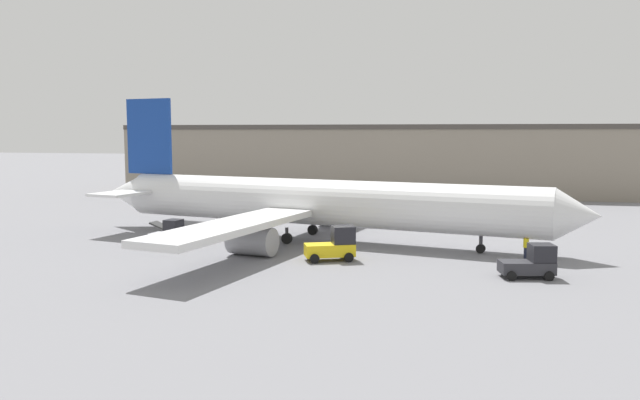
# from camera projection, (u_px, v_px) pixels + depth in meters

# --- Properties ---
(ground_plane) EXTENTS (400.00, 400.00, 0.00)m
(ground_plane) POSITION_uv_depth(u_px,v_px,m) (320.00, 241.00, 53.76)
(ground_plane) COLOR slate
(terminal_building) EXTENTS (75.42, 15.25, 10.44)m
(terminal_building) POSITION_uv_depth(u_px,v_px,m) (369.00, 159.00, 97.41)
(terminal_building) COLOR gray
(terminal_building) RESTS_ON ground_plane
(airplane) EXTENTS (45.16, 39.86, 12.51)m
(airplane) POSITION_uv_depth(u_px,v_px,m) (308.00, 202.00, 53.86)
(airplane) COLOR silver
(airplane) RESTS_ON ground_plane
(ground_crew_worker) EXTENTS (0.39, 0.39, 1.78)m
(ground_crew_worker) POSITION_uv_depth(u_px,v_px,m) (526.00, 246.00, 45.87)
(ground_crew_worker) COLOR #1E2338
(ground_crew_worker) RESTS_ON ground_plane
(baggage_tug) EXTENTS (3.90, 2.93, 2.52)m
(baggage_tug) POSITION_uv_depth(u_px,v_px,m) (334.00, 245.00, 45.30)
(baggage_tug) COLOR yellow
(baggage_tug) RESTS_ON ground_plane
(belt_loader_truck) EXTENTS (2.77, 2.14, 2.34)m
(belt_loader_truck) POSITION_uv_depth(u_px,v_px,m) (168.00, 235.00, 50.22)
(belt_loader_truck) COLOR #B2B2B7
(belt_loader_truck) RESTS_ON ground_plane
(pushback_tug) EXTENTS (3.61, 2.44, 2.19)m
(pushback_tug) POSITION_uv_depth(u_px,v_px,m) (532.00, 263.00, 39.89)
(pushback_tug) COLOR #2D2D33
(pushback_tug) RESTS_ON ground_plane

